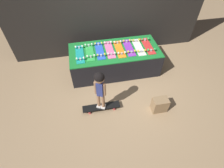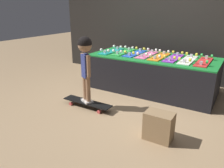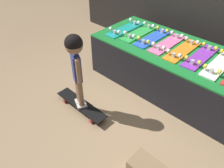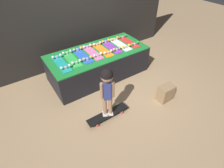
{
  "view_description": "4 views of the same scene",
  "coord_description": "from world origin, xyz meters",
  "views": [
    {
      "loc": [
        -0.73,
        -2.83,
        3.13
      ],
      "look_at": [
        -0.24,
        -0.29,
        0.38
      ],
      "focal_mm": 28.0,
      "sensor_mm": 36.0,
      "label": 1
    },
    {
      "loc": [
        1.35,
        -2.99,
        1.43
      ],
      "look_at": [
        -0.34,
        -0.22,
        0.29
      ],
      "focal_mm": 35.0,
      "sensor_mm": 36.0,
      "label": 2
    },
    {
      "loc": [
        1.15,
        -1.83,
        2.04
      ],
      "look_at": [
        -0.34,
        -0.25,
        0.31
      ],
      "focal_mm": 35.0,
      "sensor_mm": 36.0,
      "label": 3
    },
    {
      "loc": [
        -1.63,
        -2.38,
        2.51
      ],
      "look_at": [
        -0.19,
        -0.25,
        0.37
      ],
      "focal_mm": 28.0,
      "sensor_mm": 36.0,
      "label": 4
    }
  ],
  "objects": [
    {
      "name": "child",
      "position": [
        -0.53,
        -0.62,
        0.77
      ],
      "size": [
        0.22,
        0.2,
        0.97
      ],
      "rotation": [
        0.0,
        0.0,
        -0.44
      ],
      "color": "silver",
      "rests_on": "skateboard_on_floor"
    },
    {
      "name": "ground_plane",
      "position": [
        0.0,
        0.0,
        0.0
      ],
      "size": [
        16.0,
        16.0,
        0.0
      ],
      "primitive_type": "plane",
      "color": "#9E7F5B"
    },
    {
      "name": "skateboard_blue_on_rack",
      "position": [
        -0.36,
        0.62,
        0.64
      ],
      "size": [
        0.19,
        0.7,
        0.09
      ],
      "color": "blue",
      "rests_on": "display_rack"
    },
    {
      "name": "skateboard_green_on_rack",
      "position": [
        -0.6,
        0.61,
        0.64
      ],
      "size": [
        0.19,
        0.7,
        0.09
      ],
      "color": "green",
      "rests_on": "display_rack"
    },
    {
      "name": "skateboard_white_on_rack",
      "position": [
        0.6,
        0.58,
        0.64
      ],
      "size": [
        0.19,
        0.7,
        0.09
      ],
      "color": "white",
      "rests_on": "display_rack"
    },
    {
      "name": "skateboard_pink_on_rack",
      "position": [
        -0.12,
        0.61,
        0.64
      ],
      "size": [
        0.19,
        0.7,
        0.09
      ],
      "color": "pink",
      "rests_on": "display_rack"
    },
    {
      "name": "skateboard_purple_on_rack",
      "position": [
        0.36,
        0.6,
        0.64
      ],
      "size": [
        0.19,
        0.7,
        0.09
      ],
      "color": "purple",
      "rests_on": "display_rack"
    },
    {
      "name": "skateboard_on_floor",
      "position": [
        -0.53,
        -0.62,
        0.07
      ],
      "size": [
        0.8,
        0.18,
        0.09
      ],
      "color": "black",
      "rests_on": "ground_plane"
    },
    {
      "name": "display_rack",
      "position": [
        0.0,
        0.59,
        0.31
      ],
      "size": [
        2.19,
        0.99,
        0.62
      ],
      "color": "black",
      "rests_on": "ground_plane"
    },
    {
      "name": "skateboard_orange_on_rack",
      "position": [
        0.12,
        0.59,
        0.64
      ],
      "size": [
        0.19,
        0.7,
        0.09
      ],
      "color": "orange",
      "rests_on": "display_rack"
    },
    {
      "name": "skateboard_teal_on_rack",
      "position": [
        -0.84,
        0.57,
        0.64
      ],
      "size": [
        0.19,
        0.7,
        0.09
      ],
      "color": "teal",
      "rests_on": "display_rack"
    }
  ]
}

